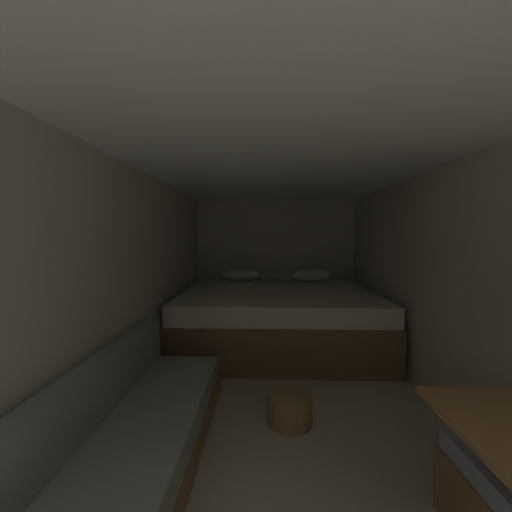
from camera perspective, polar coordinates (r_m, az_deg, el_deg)
ground_plane at (r=2.68m, az=5.71°, el=-28.18°), size 6.85×6.85×0.00m
wall_back at (r=4.74m, az=3.84°, el=-1.14°), size 2.65×0.05×2.01m
wall_left at (r=2.57m, az=-24.58°, el=-5.89°), size 0.05×4.85×2.01m
wall_right at (r=2.73m, az=34.42°, el=-5.68°), size 0.05×4.85×2.01m
ceiling_slab at (r=2.35m, az=6.08°, el=18.83°), size 2.65×4.85×0.05m
bed at (r=3.87m, az=4.30°, el=-11.92°), size 2.43×1.88×0.91m
sofa_left at (r=2.08m, az=-25.28°, el=-32.15°), size 0.68×2.18×0.67m
wicker_basket at (r=2.50m, az=6.68°, el=-27.76°), size 0.34×0.34×0.23m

